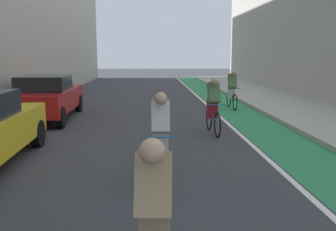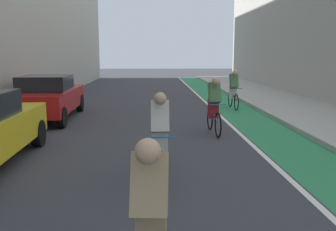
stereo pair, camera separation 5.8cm
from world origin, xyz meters
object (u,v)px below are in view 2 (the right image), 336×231
cyclist_lead (150,214)px  cyclist_mid (160,134)px  cyclist_trailing (214,104)px  cyclist_far (233,88)px  parked_sedan_red (48,97)px

cyclist_lead → cyclist_mid: 3.34m
cyclist_trailing → cyclist_far: (1.60, 4.83, -0.00)m
cyclist_lead → cyclist_far: bearing=74.4°
parked_sedan_red → cyclist_far: size_ratio=2.61×
cyclist_mid → cyclist_trailing: cyclist_trailing is taller
cyclist_lead → cyclist_trailing: bearing=76.3°
cyclist_mid → cyclist_trailing: bearing=67.6°
parked_sedan_red → cyclist_mid: size_ratio=2.61×
cyclist_lead → parked_sedan_red: bearing=110.2°
parked_sedan_red → cyclist_far: (7.00, 2.21, 0.07)m
parked_sedan_red → cyclist_far: cyclist_far is taller
cyclist_lead → cyclist_mid: bearing=87.4°
cyclist_lead → cyclist_trailing: size_ratio=0.95×
parked_sedan_red → cyclist_mid: (3.78, -6.52, 0.07)m
parked_sedan_red → cyclist_trailing: (5.39, -2.62, 0.07)m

